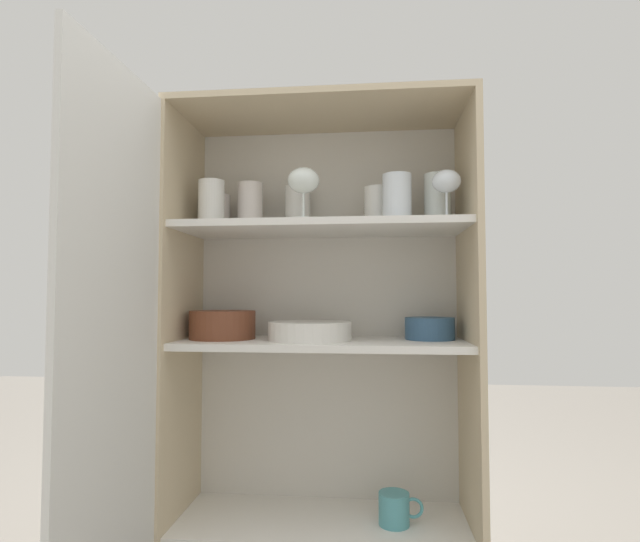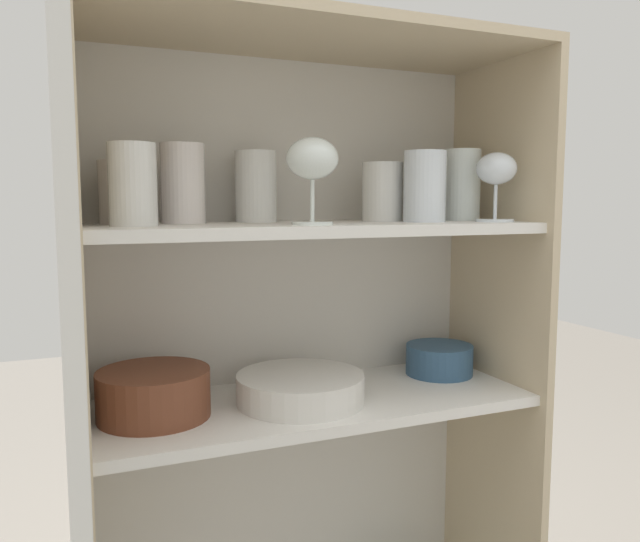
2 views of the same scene
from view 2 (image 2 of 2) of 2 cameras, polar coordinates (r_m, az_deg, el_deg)
cupboard_back_panel at (r=1.38m, az=-3.08°, el=-11.86°), size 0.85×0.02×1.44m
cupboard_side_left at (r=1.16m, az=-20.82°, el=-15.99°), size 0.02×0.35×1.44m
cupboard_side_right at (r=1.44m, az=15.47°, el=-11.35°), size 0.02×0.35×1.44m
cupboard_top_panel at (r=1.20m, az=-0.50°, el=20.63°), size 0.85×0.35×0.02m
shelf_board_middle at (r=1.22m, az=-0.47°, el=-11.99°), size 0.82×0.31×0.02m
shelf_board_upper at (r=1.16m, az=-0.48°, el=3.92°), size 0.82×0.31×0.02m
tumbler_glass_0 at (r=1.34m, az=12.81°, el=7.66°), size 0.08×0.08×0.15m
tumbler_glass_1 at (r=1.23m, az=9.55°, el=7.62°), size 0.08×0.08×0.14m
tumbler_glass_2 at (r=1.16m, az=-17.76°, el=6.85°), size 0.08×0.08×0.11m
tumbler_glass_3 at (r=1.22m, az=-5.89°, el=7.67°), size 0.08×0.08×0.14m
tumbler_glass_4 at (r=1.16m, az=-12.42°, el=7.80°), size 0.08×0.08×0.14m
tumbler_glass_5 at (r=1.27m, az=5.73°, el=7.20°), size 0.08×0.08×0.12m
tumbler_glass_6 at (r=1.06m, az=-16.75°, el=7.57°), size 0.08×0.08×0.13m
wine_glass_0 at (r=1.06m, az=-0.71°, el=9.94°), size 0.09×0.09×0.15m
wine_glass_1 at (r=1.27m, az=15.82°, el=8.63°), size 0.08×0.08×0.13m
plate_stack_white at (r=1.19m, az=-1.80°, el=-10.65°), size 0.24×0.24×0.05m
mixing_bowl_large at (r=1.14m, az=-14.96°, el=-10.62°), size 0.20×0.20×0.08m
serving_bowl_small at (r=1.40m, az=10.85°, el=-7.83°), size 0.14×0.14×0.06m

